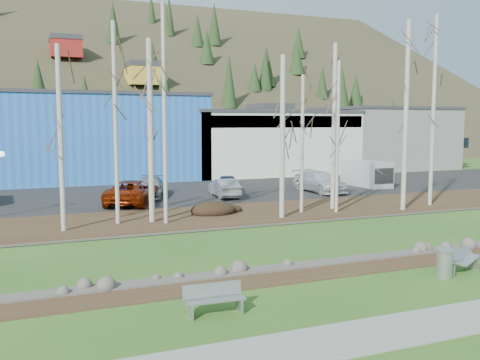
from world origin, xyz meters
name	(u,v)px	position (x,y,z in m)	size (l,w,h in m)	color
ground	(413,280)	(0.00, 0.00, 0.00)	(200.00, 200.00, 0.00)	#2D591C
dirt_strip	(377,265)	(0.00, 2.10, 0.01)	(80.00, 1.80, 0.03)	#382616
near_bank_rocks	(361,260)	(0.00, 3.10, 0.00)	(80.00, 0.80, 0.50)	#47423D
river	(311,239)	(0.00, 7.20, 0.00)	(80.00, 8.00, 0.90)	#141F33
far_bank_rocks	(273,224)	(0.00, 11.30, 0.00)	(80.00, 0.80, 0.46)	#47423D
far_bank	(250,214)	(0.00, 14.50, 0.07)	(80.00, 7.00, 0.15)	#382616
parking_lot	(197,192)	(0.00, 25.00, 0.07)	(80.00, 14.00, 0.14)	black
building_blue	(94,137)	(-6.00, 39.00, 4.16)	(20.40, 12.24, 8.30)	#247BC8
building_white	(262,142)	(12.00, 38.98, 3.41)	(18.36, 12.24, 6.80)	silver
building_grey	(382,138)	(28.00, 39.00, 3.66)	(14.28, 12.24, 7.30)	slate
hillside	(95,54)	(0.00, 84.00, 17.50)	(160.00, 72.00, 35.00)	#342F1E
bench_intact	(214,299)	(-7.61, -0.46, 0.45)	(1.80, 0.63, 0.89)	#A5A8AA
bench_damaged	(459,261)	(2.33, 0.25, 0.41)	(1.91, 0.97, 0.81)	#A5A8AA
litter_bin	(444,264)	(1.24, -0.15, 0.50)	(0.57, 0.57, 0.99)	#A5A8AA
dirt_mound	(213,209)	(-2.23, 14.90, 0.42)	(2.78, 1.96, 0.54)	black
birch_0	(61,139)	(-10.81, 13.09, 4.75)	(0.25, 0.25, 9.19)	beige
birch_1	(116,124)	(-7.98, 13.97, 5.46)	(0.22, 0.22, 10.62)	beige
birch_2	(151,132)	(-6.16, 13.77, 5.06)	(0.30, 0.30, 9.81)	beige
birch_3	(164,115)	(-5.56, 13.11, 5.95)	(0.21, 0.21, 11.59)	beige
birch_4	(282,137)	(1.00, 12.27, 4.71)	(0.29, 0.29, 9.12)	beige
birch_5	(302,144)	(2.91, 13.45, 4.24)	(0.20, 0.20, 8.19)	beige
birch_6	(338,137)	(4.85, 12.62, 4.66)	(0.19, 0.19, 9.01)	beige
birch_7	(406,116)	(9.21, 11.88, 5.91)	(0.29, 0.29, 11.51)	beige
birch_8	(334,127)	(5.38, 13.90, 5.26)	(0.26, 0.26, 10.23)	beige
birch_9	(433,111)	(12.11, 12.75, 6.26)	(0.25, 0.25, 12.21)	beige
car_1	(133,192)	(-5.91, 20.50, 0.94)	(2.67, 5.79, 1.61)	maroon
car_2	(150,187)	(-4.15, 23.32, 0.85)	(2.00, 4.91, 1.43)	gray
car_3	(228,184)	(1.98, 23.45, 0.82)	(1.60, 3.98, 1.36)	#12204D
car_4	(225,188)	(0.88, 21.27, 0.82)	(1.44, 4.12, 1.36)	#A8A9AB
car_5	(320,182)	(8.81, 21.22, 0.94)	(2.23, 5.49, 1.59)	silver
van_white	(368,174)	(14.52, 22.98, 1.19)	(2.09, 4.85, 2.11)	silver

